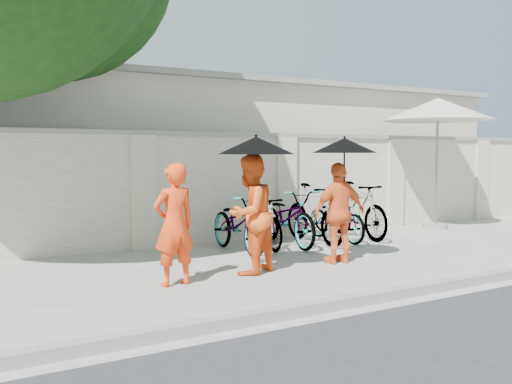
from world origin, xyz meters
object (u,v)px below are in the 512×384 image
monk_center (250,214)px  monk_right (339,213)px  monk_left (174,225)px  patio_umbrella (438,111)px

monk_center → monk_right: bearing=153.8°
monk_right → monk_left: bearing=5.1°
monk_right → patio_umbrella: 5.19m
monk_left → monk_right: (2.75, 0.08, -0.01)m
monk_left → monk_center: (1.19, 0.12, 0.06)m
monk_left → monk_center: 1.20m
monk_center → patio_umbrella: (5.96, 1.98, 1.78)m
monk_left → patio_umbrella: (7.15, 2.11, 1.83)m
monk_center → patio_umbrella: size_ratio=0.58×
monk_center → patio_umbrella: patio_umbrella is taller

